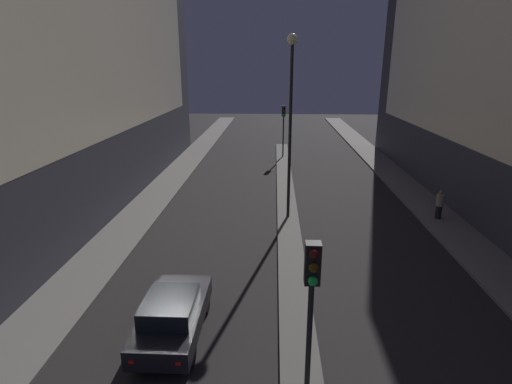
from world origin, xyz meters
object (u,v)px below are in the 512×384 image
at_px(street_lamp, 291,100).
at_px(car_left_lane, 173,315).
at_px(traffic_light_mid, 284,120).
at_px(traffic_light_near, 311,296).
at_px(pedestrian_on_right_sidewalk, 440,204).

relative_size(street_lamp, car_left_lane, 2.30).
bearing_deg(traffic_light_mid, traffic_light_near, -90.00).
relative_size(traffic_light_near, traffic_light_mid, 1.00).
distance_m(car_left_lane, pedestrian_on_right_sidewalk, 15.57).
bearing_deg(street_lamp, pedestrian_on_right_sidewalk, 0.73).
distance_m(traffic_light_near, pedestrian_on_right_sidewalk, 15.62).
xyz_separation_m(traffic_light_mid, street_lamp, (0.00, -14.90, 2.87)).
bearing_deg(car_left_lane, traffic_light_near, -38.60).
xyz_separation_m(street_lamp, car_left_lane, (-3.81, -10.03, -5.55)).
height_order(traffic_light_near, car_left_lane, traffic_light_near).
distance_m(traffic_light_mid, car_left_lane, 25.36).
relative_size(traffic_light_mid, pedestrian_on_right_sidewalk, 2.86).
bearing_deg(street_lamp, traffic_light_mid, 90.00).
relative_size(street_lamp, pedestrian_on_right_sidewalk, 5.91).
bearing_deg(traffic_light_near, car_left_lane, 141.40).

